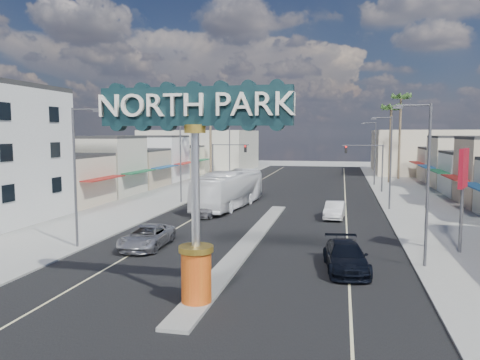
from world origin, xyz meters
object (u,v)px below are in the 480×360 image
at_px(streetlight_r_mid, 389,158).
at_px(streetlight_r_near, 425,177).
at_px(streetlight_r_far, 374,150).
at_px(car_parked_right, 335,210).
at_px(city_bus, 229,189).
at_px(traffic_signal_left, 226,157).
at_px(gateway_sign, 195,168).
at_px(car_parked_left, 209,208).
at_px(bank_pylon_sign, 463,174).
at_px(streetlight_l_near, 77,170).
at_px(suv_left, 147,237).
at_px(suv_right, 346,257).
at_px(palm_left_far, 210,105).
at_px(streetlight_l_mid, 182,156).
at_px(palm_right_far, 401,102).
at_px(palm_right_mid, 391,112).
at_px(streetlight_l_far, 231,149).
at_px(traffic_signal_right, 368,158).

bearing_deg(streetlight_r_mid, streetlight_r_near, -90.00).
distance_m(streetlight_r_far, car_parked_right, 28.39).
relative_size(streetlight_r_far, city_bus, 0.69).
relative_size(traffic_signal_left, streetlight_r_near, 0.67).
relative_size(gateway_sign, car_parked_left, 2.14).
xyz_separation_m(streetlight_r_near, bank_pylon_sign, (2.77, 3.63, -0.13)).
bearing_deg(streetlight_l_near, streetlight_r_near, 0.00).
xyz_separation_m(suv_left, suv_right, (12.57, -2.45, 0.04)).
xyz_separation_m(streetlight_r_near, palm_left_far, (-23.43, 40.00, 6.43)).
height_order(traffic_signal_left, palm_left_far, palm_left_far).
distance_m(traffic_signal_left, suv_right, 38.80).
bearing_deg(palm_left_far, streetlight_r_near, -59.64).
xyz_separation_m(car_parked_left, bank_pylon_sign, (18.70, -9.31, 4.21)).
distance_m(suv_right, car_parked_left, 18.59).
height_order(streetlight_l_near, streetlight_l_mid, same).
xyz_separation_m(streetlight_r_far, bank_pylon_sign, (2.77, -38.37, -0.13)).
bearing_deg(palm_left_far, palm_right_far, 23.20).
height_order(streetlight_l_mid, palm_left_far, palm_left_far).
distance_m(traffic_signal_left, car_parked_left, 21.67).
height_order(gateway_sign, streetlight_r_far, gateway_sign).
bearing_deg(streetlight_l_mid, suv_right, -51.92).
height_order(streetlight_r_mid, palm_right_mid, palm_right_mid).
relative_size(traffic_signal_left, streetlight_l_far, 0.67).
bearing_deg(traffic_signal_right, suv_right, -94.61).
height_order(streetlight_l_near, car_parked_left, streetlight_l_near).
distance_m(traffic_signal_right, palm_right_mid, 14.10).
bearing_deg(car_parked_left, city_bus, 91.56).
distance_m(gateway_sign, traffic_signal_right, 43.04).
xyz_separation_m(car_parked_left, city_bus, (0.56, 5.42, 1.09)).
xyz_separation_m(traffic_signal_left, bank_pylon_sign, (22.39, -30.36, 0.67)).
height_order(streetlight_r_far, car_parked_right, streetlight_r_far).
distance_m(gateway_sign, bank_pylon_sign, 17.64).
bearing_deg(city_bus, streetlight_l_mid, 169.90).
bearing_deg(streetlight_l_far, bank_pylon_sign, -58.37).
bearing_deg(streetlight_r_near, bank_pylon_sign, 52.66).
bearing_deg(suv_right, traffic_signal_left, 106.81).
bearing_deg(car_parked_left, palm_right_mid, 68.21).
distance_m(car_parked_left, car_parked_right, 11.09).
bearing_deg(traffic_signal_right, palm_right_far, 72.10).
bearing_deg(palm_right_mid, car_parked_left, -119.23).
relative_size(car_parked_right, bank_pylon_sign, 0.71).
height_order(car_parked_left, car_parked_right, car_parked_right).
relative_size(traffic_signal_right, streetlight_l_far, 0.67).
relative_size(streetlight_l_far, bank_pylon_sign, 1.41).
bearing_deg(car_parked_right, traffic_signal_right, 83.38).
distance_m(palm_left_far, city_bus, 25.04).
bearing_deg(bank_pylon_sign, palm_right_far, 110.03).
relative_size(streetlight_r_mid, car_parked_right, 1.99).
distance_m(streetlight_l_near, car_parked_left, 14.51).
bearing_deg(bank_pylon_sign, streetlight_r_mid, 121.76).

